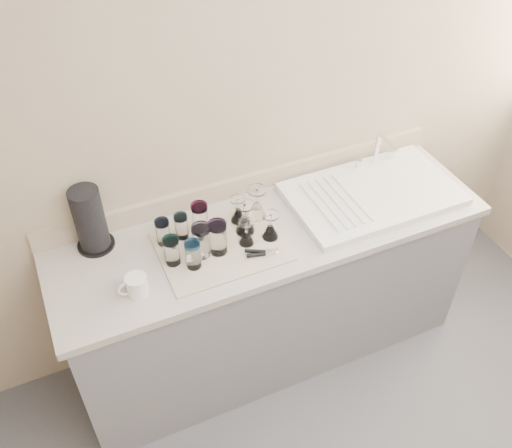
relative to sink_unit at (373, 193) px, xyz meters
name	(u,v)px	position (x,y,z in m)	size (l,w,h in m)	color
room_envelope	(486,335)	(-0.55, -1.20, 0.64)	(3.54, 3.50, 2.52)	#4A494E
counter_unit	(269,291)	(-0.55, 0.00, -0.47)	(2.06, 0.62, 0.90)	slate
sink_unit	(373,193)	(0.00, 0.00, 0.00)	(0.82, 0.50, 0.22)	white
dish_towel	(221,247)	(-0.81, -0.03, -0.02)	(0.55, 0.42, 0.01)	beige
tumbler_teal	(163,232)	(-1.03, 0.09, 0.05)	(0.07, 0.07, 0.13)	white
tumbler_cyan	(181,226)	(-0.95, 0.10, 0.05)	(0.06, 0.06, 0.12)	white
tumbler_purple	(200,218)	(-0.86, 0.10, 0.07)	(0.08, 0.08, 0.15)	white
tumbler_magenta	(172,251)	(-1.03, -0.04, 0.06)	(0.07, 0.07, 0.14)	white
tumbler_blue	(202,241)	(-0.90, -0.04, 0.07)	(0.08, 0.08, 0.16)	white
tumbler_lavender	(218,237)	(-0.83, -0.05, 0.07)	(0.08, 0.08, 0.16)	white
tumbler_extra	(193,254)	(-0.96, -0.10, 0.06)	(0.07, 0.07, 0.14)	white
goblet_back_left	(238,213)	(-0.67, 0.10, 0.03)	(0.07, 0.07, 0.13)	white
goblet_back_right	(257,207)	(-0.58, 0.09, 0.04)	(0.09, 0.09, 0.16)	white
goblet_front_left	(246,236)	(-0.70, -0.06, 0.03)	(0.07, 0.07, 0.12)	white
goblet_front_right	(270,229)	(-0.59, -0.06, 0.03)	(0.07, 0.07, 0.13)	white
goblet_extra	(245,222)	(-0.67, 0.02, 0.04)	(0.09, 0.09, 0.16)	white
can_opener	(262,253)	(-0.67, -0.15, 0.00)	(0.14, 0.09, 0.02)	silver
white_mug	(136,286)	(-1.22, -0.14, 0.03)	(0.13, 0.09, 0.09)	silver
paper_towel_roll	(90,220)	(-1.32, 0.21, 0.13)	(0.17, 0.17, 0.31)	black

